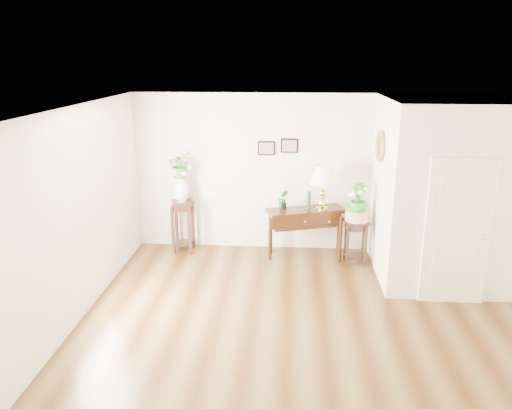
# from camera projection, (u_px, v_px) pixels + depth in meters

# --- Properties ---
(floor) EXTENTS (6.00, 5.50, 0.02)m
(floor) POSITION_uv_depth(u_px,v_px,m) (304.00, 324.00, 6.60)
(floor) COLOR brown
(floor) RESTS_ON ground
(ceiling) EXTENTS (6.00, 5.50, 0.02)m
(ceiling) POSITION_uv_depth(u_px,v_px,m) (311.00, 110.00, 5.80)
(ceiling) COLOR white
(ceiling) RESTS_ON ground
(wall_back) EXTENTS (6.00, 0.02, 2.80)m
(wall_back) POSITION_uv_depth(u_px,v_px,m) (303.00, 174.00, 8.83)
(wall_back) COLOR silver
(wall_back) RESTS_ON ground
(wall_front) EXTENTS (6.00, 0.02, 2.80)m
(wall_front) POSITION_uv_depth(u_px,v_px,m) (319.00, 347.00, 3.57)
(wall_front) COLOR silver
(wall_front) RESTS_ON ground
(wall_left) EXTENTS (0.02, 5.50, 2.80)m
(wall_left) POSITION_uv_depth(u_px,v_px,m) (73.00, 218.00, 6.39)
(wall_left) COLOR silver
(wall_left) RESTS_ON ground
(partition) EXTENTS (1.80, 1.95, 2.80)m
(partition) POSITION_uv_depth(u_px,v_px,m) (440.00, 190.00, 7.76)
(partition) COLOR silver
(partition) RESTS_ON floor
(door) EXTENTS (0.90, 0.05, 2.10)m
(door) POSITION_uv_depth(u_px,v_px,m) (457.00, 233.00, 6.90)
(door) COLOR silver
(door) RESTS_ON floor
(art_print_left) EXTENTS (0.30, 0.02, 0.25)m
(art_print_left) POSITION_uv_depth(u_px,v_px,m) (266.00, 148.00, 8.72)
(art_print_left) COLOR black
(art_print_left) RESTS_ON wall_back
(art_print_right) EXTENTS (0.30, 0.02, 0.25)m
(art_print_right) POSITION_uv_depth(u_px,v_px,m) (289.00, 146.00, 8.68)
(art_print_right) COLOR black
(art_print_right) RESTS_ON wall_back
(wall_ornament) EXTENTS (0.07, 0.51, 0.51)m
(wall_ornament) POSITION_uv_depth(u_px,v_px,m) (380.00, 146.00, 7.75)
(wall_ornament) COLOR olive
(wall_ornament) RESTS_ON partition
(console_table) EXTENTS (1.39, 0.83, 0.88)m
(console_table) POSITION_uv_depth(u_px,v_px,m) (305.00, 233.00, 8.68)
(console_table) COLOR black
(console_table) RESTS_ON floor
(table_lamp) EXTENTS (0.51, 0.51, 0.78)m
(table_lamp) POSITION_uv_depth(u_px,v_px,m) (323.00, 190.00, 8.43)
(table_lamp) COLOR #E1BA4D
(table_lamp) RESTS_ON console_table
(green_vase) EXTENTS (0.08, 0.08, 0.31)m
(green_vase) POSITION_uv_depth(u_px,v_px,m) (309.00, 200.00, 8.50)
(green_vase) COLOR #0E4925
(green_vase) RESTS_ON console_table
(potted_plant) EXTENTS (0.20, 0.17, 0.32)m
(potted_plant) POSITION_uv_depth(u_px,v_px,m) (283.00, 200.00, 8.53)
(potted_plant) COLOR #247F24
(potted_plant) RESTS_ON console_table
(plant_stand_a) EXTENTS (0.44, 0.44, 0.93)m
(plant_stand_a) POSITION_uv_depth(u_px,v_px,m) (183.00, 226.00, 8.94)
(plant_stand_a) COLOR black
(plant_stand_a) RESTS_ON floor
(porcelain_vase) EXTENTS (0.36, 0.36, 0.48)m
(porcelain_vase) POSITION_uv_depth(u_px,v_px,m) (181.00, 189.00, 8.74)
(porcelain_vase) COLOR white
(porcelain_vase) RESTS_ON plant_stand_a
(lily_arrangement) EXTENTS (0.53, 0.50, 0.48)m
(lily_arrangement) POSITION_uv_depth(u_px,v_px,m) (180.00, 166.00, 8.62)
(lily_arrangement) COLOR #247F24
(lily_arrangement) RESTS_ON porcelain_vase
(plant_stand_b) EXTENTS (0.44, 0.44, 0.76)m
(plant_stand_b) POSITION_uv_depth(u_px,v_px,m) (355.00, 242.00, 8.43)
(plant_stand_b) COLOR black
(plant_stand_b) RESTS_ON floor
(ceramic_bowl) EXTENTS (0.50, 0.50, 0.17)m
(ceramic_bowl) POSITION_uv_depth(u_px,v_px,m) (357.00, 216.00, 8.30)
(ceramic_bowl) COLOR tan
(ceramic_bowl) RESTS_ON plant_stand_b
(narcissus) EXTENTS (0.36, 0.36, 0.52)m
(narcissus) POSITION_uv_depth(u_px,v_px,m) (358.00, 198.00, 8.21)
(narcissus) COLOR #247F24
(narcissus) RESTS_ON ceramic_bowl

